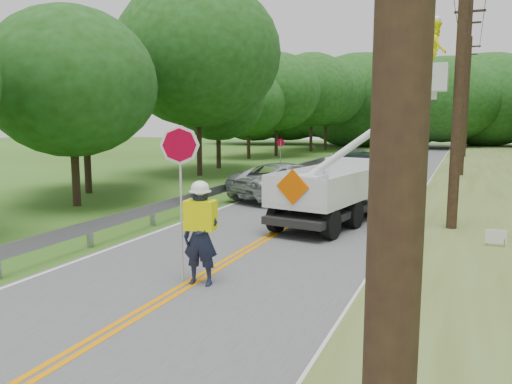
% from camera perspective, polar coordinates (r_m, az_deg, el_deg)
% --- Properties ---
extents(ground, '(140.00, 140.00, 0.00)m').
position_cam_1_polar(ground, '(9.31, -14.88, -14.26)').
color(ground, '#314F15').
rests_on(ground, ground).
extents(road, '(7.20, 96.00, 0.03)m').
position_cam_1_polar(road, '(21.72, 8.18, -1.04)').
color(road, '#4E4F51').
rests_on(road, ground).
extents(guardrail, '(0.18, 48.00, 0.77)m').
position_cam_1_polar(guardrail, '(23.78, -0.65, 1.18)').
color(guardrail, gray).
rests_on(guardrail, ground).
extents(utility_poles, '(1.60, 43.30, 10.00)m').
position_cam_1_polar(utility_poles, '(23.83, 22.35, 11.94)').
color(utility_poles, black).
rests_on(utility_poles, ground).
extents(treeline_left, '(10.63, 53.63, 11.61)m').
position_cam_1_polar(treeline_left, '(38.91, -0.73, 11.97)').
color(treeline_left, '#332319').
rests_on(treeline_left, ground).
extents(treeline_horizon, '(56.96, 14.35, 11.65)m').
position_cam_1_polar(treeline_horizon, '(63.28, 17.69, 9.78)').
color(treeline_horizon, '#1A3F0E').
rests_on(treeline_horizon, ground).
extents(flagger, '(1.22, 0.59, 3.36)m').
position_cam_1_polar(flagger, '(10.74, -6.29, -4.19)').
color(flagger, '#191E33').
rests_on(flagger, road).
extents(bucket_truck, '(4.95, 6.52, 6.24)m').
position_cam_1_polar(bucket_truck, '(17.80, 10.73, 1.53)').
color(bucket_truck, black).
rests_on(bucket_truck, road).
extents(suv_silver, '(4.64, 6.23, 1.57)m').
position_cam_1_polar(suv_silver, '(22.13, 3.71, 1.28)').
color(suv_silver, '#B7B9BF').
rests_on(suv_silver, road).
extents(suv_darkgrey, '(3.69, 5.17, 1.39)m').
position_cam_1_polar(suv_darkgrey, '(35.32, 10.98, 3.66)').
color(suv_darkgrey, '#373A3E').
rests_on(suv_darkgrey, road).
extents(stop_sign_permanent, '(0.48, 0.16, 2.30)m').
position_cam_1_polar(stop_sign_permanent, '(30.26, 2.77, 4.52)').
color(stop_sign_permanent, gray).
rests_on(stop_sign_permanent, ground).
extents(yard_sign, '(0.50, 0.08, 0.73)m').
position_cam_1_polar(yard_sign, '(14.24, 25.34, -4.65)').
color(yard_sign, white).
rests_on(yard_sign, ground).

